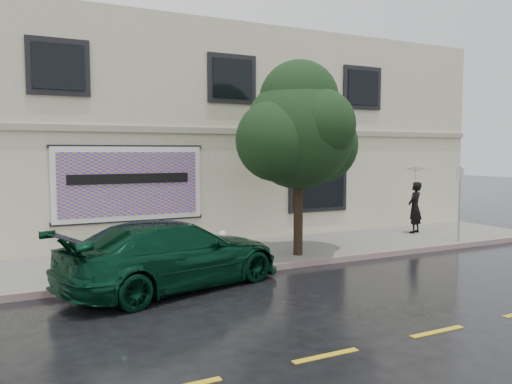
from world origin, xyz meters
name	(u,v)px	position (x,y,z in m)	size (l,w,h in m)	color
ground	(320,282)	(0.00, 0.00, 0.00)	(90.00, 90.00, 0.00)	black
sidewalk	(256,253)	(0.00, 3.25, 0.07)	(20.00, 3.50, 0.15)	gray
curb	(287,265)	(0.00, 1.50, 0.07)	(20.00, 0.18, 0.16)	gray
road_marking	(437,332)	(0.00, -3.50, 0.01)	(19.00, 0.12, 0.01)	gold
building	(190,137)	(0.00, 9.00, 3.50)	(20.00, 8.12, 7.00)	beige
billboard	(130,184)	(-3.20, 4.92, 2.05)	(4.30, 0.16, 2.20)	white
car	(174,254)	(-3.11, 1.03, 0.74)	(2.25, 5.09, 1.48)	#08301D
pedestrian	(415,207)	(6.25, 3.56, 1.04)	(0.65, 0.42, 1.77)	black
umbrella	(416,173)	(6.25, 3.56, 2.24)	(0.87, 0.87, 0.64)	black
street_tree	(299,134)	(0.75, 2.20, 3.44)	(2.98, 2.98, 4.79)	black
fire_hydrant	(223,247)	(-1.50, 2.14, 0.55)	(0.34, 0.32, 0.83)	silver
sign_pole	(460,196)	(6.30, 1.70, 1.58)	(0.29, 0.05, 2.35)	#979AA0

